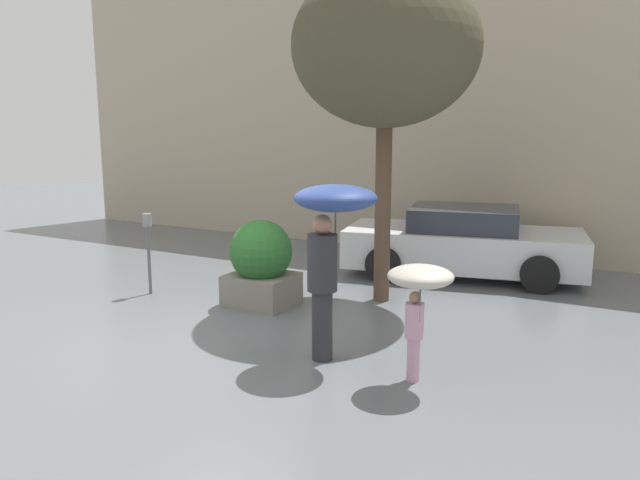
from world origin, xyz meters
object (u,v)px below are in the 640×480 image
person_adult (331,227)px  parking_meter (148,237)px  street_tree (386,48)px  parked_car_near (463,243)px  person_child (419,288)px  planter_box (261,263)px

person_adult → parking_meter: 4.01m
person_adult → street_tree: bearing=54.5°
street_tree → parking_meter: (-3.39, -1.43, -2.82)m
parking_meter → parked_car_near: bearing=41.9°
person_child → street_tree: bearing=157.9°
person_adult → parked_car_near: 4.79m
person_child → parked_car_near: person_child is taller
person_adult → street_tree: street_tree is taller
person_child → parked_car_near: (-0.91, 4.88, -0.45)m
person_child → street_tree: (-1.55, 2.70, 2.72)m
planter_box → parked_car_near: (2.13, 3.26, -0.05)m
street_tree → parking_meter: size_ratio=3.81×
planter_box → person_child: planter_box is taller
person_child → parking_meter: (-4.94, 1.27, -0.10)m
planter_box → street_tree: street_tree is taller
person_adult → person_child: bearing=-55.1°
parking_meter → person_adult: bearing=-15.7°
planter_box → parked_car_near: bearing=56.8°
planter_box → person_child: (3.04, -1.63, 0.40)m
parked_car_near → person_child: bearing=178.6°
person_adult → parking_meter: person_adult is taller
planter_box → parking_meter: size_ratio=0.99×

